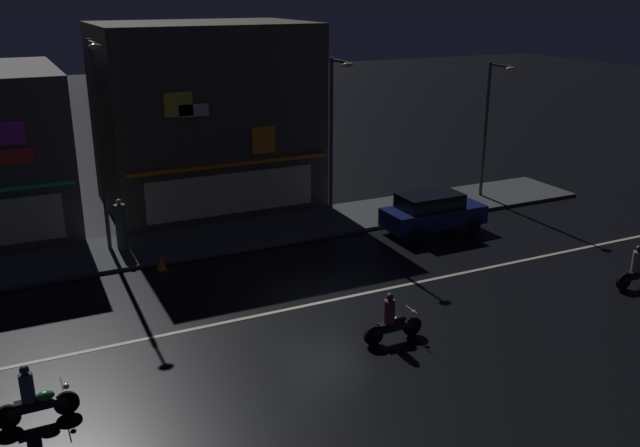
{
  "coord_description": "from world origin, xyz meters",
  "views": [
    {
      "loc": [
        -8.99,
        -18.31,
        9.63
      ],
      "look_at": [
        1.28,
        2.97,
        1.6
      ],
      "focal_mm": 38.63,
      "sensor_mm": 36.0,
      "label": 1
    }
  ],
  "objects": [
    {
      "name": "ground_plane",
      "position": [
        0.0,
        0.0,
        0.0
      ],
      "size": [
        140.0,
        140.0,
        0.0
      ],
      "primitive_type": "plane",
      "color": "black"
    },
    {
      "name": "lane_divider_stripe",
      "position": [
        0.0,
        0.0,
        0.01
      ],
      "size": [
        31.31,
        0.16,
        0.01
      ],
      "primitive_type": "cube",
      "color": "beige",
      "rests_on": "ground"
    },
    {
      "name": "sidewalk_far",
      "position": [
        0.0,
        7.27,
        0.07
      ],
      "size": [
        32.96,
        3.63,
        0.14
      ],
      "primitive_type": "cube",
      "color": "#424447",
      "rests_on": "ground"
    },
    {
      "name": "storefront_left_block",
      "position": [
        -0.0,
        12.5,
        4.15
      ],
      "size": [
        9.35,
        6.98,
        8.3
      ],
      "color": "#4C443A",
      "rests_on": "ground"
    },
    {
      "name": "streetlamp_west",
      "position": [
        -5.49,
        7.54,
        4.74
      ],
      "size": [
        0.44,
        1.64,
        7.89
      ],
      "color": "#47494C",
      "rests_on": "sidewalk_far"
    },
    {
      "name": "streetlamp_mid",
      "position": [
        3.65,
        6.59,
        4.26
      ],
      "size": [
        0.44,
        1.64,
        6.96
      ],
      "color": "#47494C",
      "rests_on": "sidewalk_far"
    },
    {
      "name": "streetlamp_east",
      "position": [
        12.11,
        7.13,
        3.95
      ],
      "size": [
        0.44,
        1.64,
        6.37
      ],
      "color": "#47494C",
      "rests_on": "sidewalk_far"
    },
    {
      "name": "pedestrian_on_sidewalk",
      "position": [
        -5.04,
        7.48,
        1.06
      ],
      "size": [
        0.42,
        0.42,
        1.99
      ],
      "rotation": [
        0.0,
        0.0,
        3.44
      ],
      "color": "#4C664C",
      "rests_on": "sidewalk_far"
    },
    {
      "name": "parked_car_near_kerb",
      "position": [
        7.11,
        4.26,
        0.87
      ],
      "size": [
        4.3,
        1.98,
        1.67
      ],
      "rotation": [
        0.0,
        0.0,
        3.14
      ],
      "color": "navy",
      "rests_on": "ground"
    },
    {
      "name": "motorcycle_lead",
      "position": [
        0.6,
        -3.18,
        0.63
      ],
      "size": [
        1.9,
        0.6,
        1.52
      ],
      "rotation": [
        0.0,
        0.0,
        3.23
      ],
      "color": "black",
      "rests_on": "ground"
    },
    {
      "name": "motorcycle_following",
      "position": [
        10.13,
        -3.54,
        0.63
      ],
      "size": [
        1.9,
        0.6,
        1.52
      ],
      "rotation": [
        0.0,
        0.0,
        3.26
      ],
      "color": "black",
      "rests_on": "ground"
    },
    {
      "name": "motorcycle_trailing_far",
      "position": [
        -8.99,
        -2.94,
        0.63
      ],
      "size": [
        1.9,
        0.6,
        1.52
      ],
      "rotation": [
        0.0,
        0.0,
        3.19
      ],
      "color": "black",
      "rests_on": "ground"
    },
    {
      "name": "traffic_cone",
      "position": [
        -4.13,
        5.03,
        0.28
      ],
      "size": [
        0.36,
        0.36,
        0.55
      ],
      "primitive_type": "cone",
      "color": "orange",
      "rests_on": "ground"
    }
  ]
}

